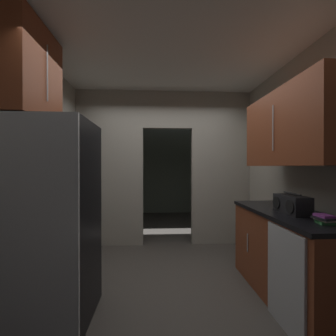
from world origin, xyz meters
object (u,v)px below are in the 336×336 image
object	(u,v)px
dishwasher	(285,279)
book_stack	(324,219)
boombox	(292,204)
refrigerator	(51,221)

from	to	relation	value
dishwasher	book_stack	distance (m)	0.61
dishwasher	book_stack	bearing A→B (deg)	-15.52
boombox	book_stack	xyz separation A→B (m)	(0.02, -0.44, -0.05)
refrigerator	dishwasher	world-z (taller)	refrigerator
refrigerator	boombox	world-z (taller)	refrigerator
refrigerator	dishwasher	xyz separation A→B (m)	(2.06, -0.25, -0.48)
dishwasher	book_stack	xyz separation A→B (m)	(0.29, -0.08, 0.54)
refrigerator	book_stack	xyz separation A→B (m)	(2.36, -0.33, 0.06)
dishwasher	boombox	distance (m)	0.74
boombox	book_stack	bearing A→B (deg)	-87.66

